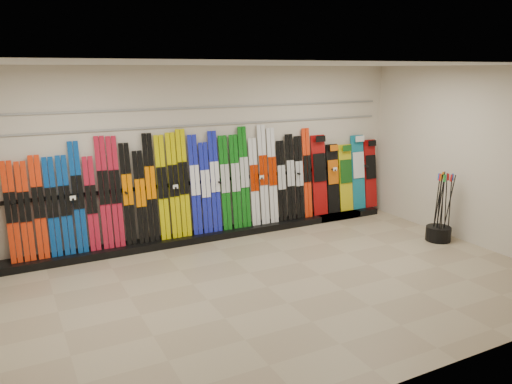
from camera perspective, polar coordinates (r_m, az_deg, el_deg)
floor at (r=7.05m, az=1.30°, el=-10.78°), size 8.00×8.00×0.00m
back_wall at (r=8.80m, az=-6.49°, el=4.37°), size 8.00×0.00×8.00m
right_wall at (r=9.15m, az=23.97°, el=3.63°), size 0.00×5.00×5.00m
ceiling at (r=6.40m, az=1.45°, el=14.41°), size 8.00×8.00×0.00m
ski_rack_base at (r=9.03m, az=-4.40°, el=-4.76°), size 8.00×0.40×0.12m
skis at (r=8.61m, az=-8.61°, el=0.43°), size 5.36×0.25×1.84m
snowboards at (r=10.28m, az=10.12°, el=1.89°), size 1.58×0.24×1.57m
pole_bin at (r=9.37m, az=20.10°, el=-4.49°), size 0.43×0.43×0.25m
ski_poles at (r=9.24m, az=20.47°, el=-1.63°), size 0.31×0.31×1.18m
slatwall_rail_0 at (r=8.71m, az=-6.54°, el=7.60°), size 7.60×0.02×0.03m
slatwall_rail_1 at (r=8.68m, az=-6.59°, el=9.56°), size 7.60×0.02×0.03m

